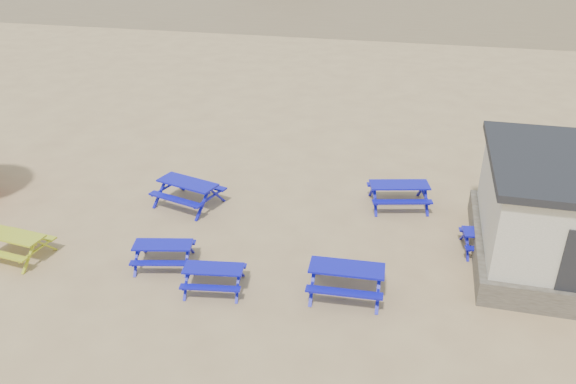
# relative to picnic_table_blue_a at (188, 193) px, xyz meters

# --- Properties ---
(ground) EXTENTS (400.00, 400.00, 0.00)m
(ground) POSITION_rel_picnic_table_blue_a_xyz_m (2.45, -1.68, -0.43)
(ground) COLOR tan
(ground) RESTS_ON ground
(picnic_table_blue_a) EXTENTS (2.43, 2.15, 0.86)m
(picnic_table_blue_a) POSITION_rel_picnic_table_blue_a_xyz_m (0.00, 0.00, 0.00)
(picnic_table_blue_a) COLOR #1C0BB1
(picnic_table_blue_a) RESTS_ON ground
(picnic_table_blue_b) EXTENTS (2.29, 2.02, 0.82)m
(picnic_table_blue_b) POSITION_rel_picnic_table_blue_a_xyz_m (6.94, 1.63, -0.02)
(picnic_table_blue_b) COLOR #1C0BB1
(picnic_table_blue_b) RESTS_ON ground
(picnic_table_blue_c) EXTENTS (1.74, 1.47, 0.66)m
(picnic_table_blue_c) POSITION_rel_picnic_table_blue_a_xyz_m (9.73, -0.63, -0.10)
(picnic_table_blue_c) COLOR #1C0BB1
(picnic_table_blue_c) RESTS_ON ground
(picnic_table_blue_d) EXTENTS (1.88, 1.64, 0.68)m
(picnic_table_blue_d) POSITION_rel_picnic_table_blue_a_xyz_m (0.74, -3.55, -0.09)
(picnic_table_blue_d) COLOR #1C0BB1
(picnic_table_blue_d) RESTS_ON ground
(picnic_table_blue_e) EXTENTS (1.75, 1.50, 0.66)m
(picnic_table_blue_e) POSITION_rel_picnic_table_blue_a_xyz_m (2.52, -4.26, -0.10)
(picnic_table_blue_e) COLOR #1C0BB1
(picnic_table_blue_e) RESTS_ON ground
(picnic_table_blue_f) EXTENTS (2.03, 1.67, 0.81)m
(picnic_table_blue_f) POSITION_rel_picnic_table_blue_a_xyz_m (5.94, -3.63, -0.03)
(picnic_table_blue_f) COLOR #1C0BB1
(picnic_table_blue_f) RESTS_ON ground
(picnic_table_yellow) EXTENTS (1.87, 1.58, 0.73)m
(picnic_table_yellow) POSITION_rel_picnic_table_blue_a_xyz_m (-3.56, -4.19, -0.07)
(picnic_table_yellow) COLOR #BFA30C
(picnic_table_yellow) RESTS_ON ground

